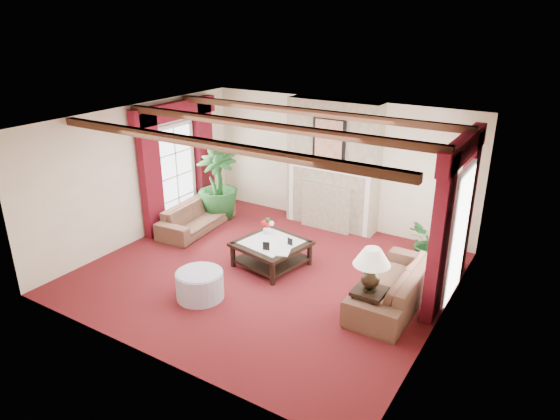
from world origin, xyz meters
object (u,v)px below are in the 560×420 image
Objects in this scene: coffee_table at (271,254)px; side_table at (368,306)px; sofa_right at (395,278)px; sofa_left at (197,212)px; ottoman at (200,285)px; potted_palm at (219,199)px.

coffee_table is 2.10× the size of side_table.
sofa_right is 2.33m from coffee_table.
coffee_table is 2.31m from side_table.
sofa_left is 2.82m from ottoman.
sofa_left is 2.33m from coffee_table.
sofa_right is 2.85× the size of ottoman.
side_table is at bearing -10.97° from sofa_right.
side_table is at bearing 17.17° from ottoman.
coffee_table is at bearing 76.00° from ottoman.
side_table is (4.43, -2.05, -0.18)m from potted_palm.
sofa_left is 2.57× the size of ottoman.
sofa_left is at bearing -90.53° from potted_palm.
side_table is 0.70× the size of ottoman.
sofa_left is 0.90× the size of sofa_right.
ottoman is at bearing -56.84° from potted_palm.
coffee_table is 1.48× the size of ottoman.
potted_palm is 3.41m from ottoman.
sofa_left is at bearing 163.54° from side_table.
potted_palm is at bearing -106.51° from sofa_right.
sofa_right reaches higher than side_table.
side_table is 2.69m from ottoman.
sofa_right is at bearing 79.17° from side_table.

